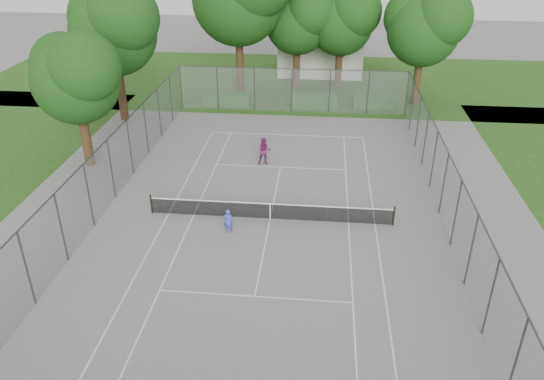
# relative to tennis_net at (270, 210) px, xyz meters

# --- Properties ---
(ground) EXTENTS (120.00, 120.00, 0.00)m
(ground) POSITION_rel_tennis_net_xyz_m (0.00, 0.00, -0.51)
(ground) COLOR #64625F
(ground) RESTS_ON ground
(grass_far) EXTENTS (60.00, 20.00, 0.00)m
(grass_far) POSITION_rel_tennis_net_xyz_m (0.00, 26.00, -0.51)
(grass_far) COLOR #214413
(grass_far) RESTS_ON ground
(court_markings) EXTENTS (11.03, 23.83, 0.01)m
(court_markings) POSITION_rel_tennis_net_xyz_m (0.00, 0.00, -0.50)
(court_markings) COLOR silver
(court_markings) RESTS_ON ground
(tennis_net) EXTENTS (12.87, 0.10, 1.10)m
(tennis_net) POSITION_rel_tennis_net_xyz_m (0.00, 0.00, 0.00)
(tennis_net) COLOR black
(tennis_net) RESTS_ON ground
(perimeter_fence) EXTENTS (18.08, 34.08, 3.52)m
(perimeter_fence) POSITION_rel_tennis_net_xyz_m (0.00, 0.00, 1.30)
(perimeter_fence) COLOR #38383D
(perimeter_fence) RESTS_ON ground
(tree_far_midleft) EXTENTS (6.39, 5.84, 9.19)m
(tree_far_midleft) POSITION_rel_tennis_net_xyz_m (0.07, 23.39, 5.80)
(tree_far_midleft) COLOR #332112
(tree_far_midleft) RESTS_ON ground
(tree_far_midright) EXTENTS (6.38, 5.82, 9.17)m
(tree_far_midright) POSITION_rel_tennis_net_xyz_m (3.84, 23.45, 5.78)
(tree_far_midright) COLOR #332112
(tree_far_midright) RESTS_ON ground
(tree_far_right) EXTENTS (6.59, 6.02, 9.48)m
(tree_far_right) POSITION_rel_tennis_net_xyz_m (10.25, 19.95, 6.00)
(tree_far_right) COLOR #332112
(tree_far_right) RESTS_ON ground
(tree_side_back) EXTENTS (7.23, 6.60, 10.40)m
(tree_side_back) POSITION_rel_tennis_net_xyz_m (-12.75, 13.92, 6.63)
(tree_side_back) COLOR #332112
(tree_side_back) RESTS_ON ground
(tree_side_front) EXTENTS (5.96, 5.44, 8.56)m
(tree_side_front) POSITION_rel_tennis_net_xyz_m (-12.12, 5.59, 5.37)
(tree_side_front) COLOR #332112
(tree_side_front) RESTS_ON ground
(hedge_left) EXTENTS (3.92, 1.18, 0.98)m
(hedge_left) POSITION_rel_tennis_net_xyz_m (-5.52, 18.08, -0.02)
(hedge_left) COLOR #204E19
(hedge_left) RESTS_ON ground
(hedge_mid) EXTENTS (3.72, 1.06, 1.17)m
(hedge_mid) POSITION_rel_tennis_net_xyz_m (1.82, 18.11, 0.07)
(hedge_mid) COLOR #204E19
(hedge_mid) RESTS_ON ground
(hedge_right) EXTENTS (3.23, 1.18, 0.97)m
(hedge_right) POSITION_rel_tennis_net_xyz_m (6.62, 18.64, -0.03)
(hedge_right) COLOR #204E19
(hedge_right) RESTS_ON ground
(house) EXTENTS (8.13, 6.30, 10.12)m
(house) POSITION_rel_tennis_net_xyz_m (2.05, 29.42, 3.56)
(house) COLOR beige
(house) RESTS_ON ground
(girl_player) EXTENTS (0.50, 0.35, 1.31)m
(girl_player) POSITION_rel_tennis_net_xyz_m (-1.96, -1.51, 0.15)
(girl_player) COLOR blue
(girl_player) RESTS_ON ground
(woman_player) EXTENTS (0.98, 0.83, 1.80)m
(woman_player) POSITION_rel_tennis_net_xyz_m (-1.06, 6.76, 0.39)
(woman_player) COLOR #682252
(woman_player) RESTS_ON ground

